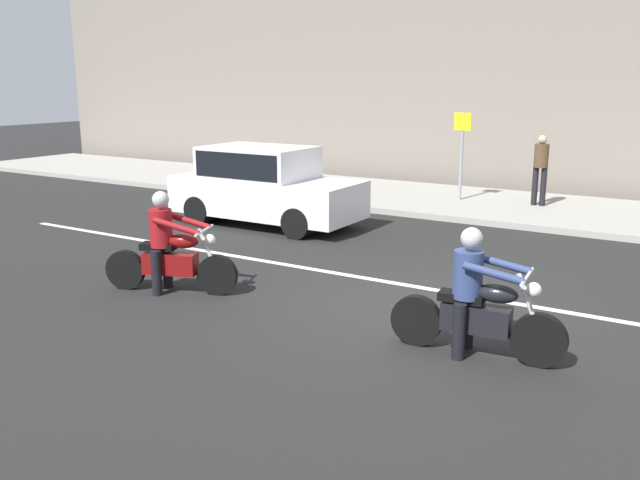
# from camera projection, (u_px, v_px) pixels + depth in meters

# --- Properties ---
(ground_plane) EXTENTS (80.00, 80.00, 0.00)m
(ground_plane) POSITION_uv_depth(u_px,v_px,m) (416.00, 308.00, 9.47)
(ground_plane) COLOR black
(sidewalk_slab) EXTENTS (40.00, 4.40, 0.14)m
(sidewalk_slab) POSITION_uv_depth(u_px,v_px,m) (550.00, 211.00, 16.09)
(sidewalk_slab) COLOR #99968E
(sidewalk_slab) RESTS_ON ground_plane
(lane_marking_stripe) EXTENTS (18.00, 0.14, 0.01)m
(lane_marking_stripe) POSITION_uv_depth(u_px,v_px,m) (411.00, 286.00, 10.45)
(lane_marking_stripe) COLOR silver
(lane_marking_stripe) RESTS_ON ground_plane
(motorcycle_with_rider_denim_blue) EXTENTS (2.05, 0.70, 1.52)m
(motorcycle_with_rider_denim_blue) POSITION_uv_depth(u_px,v_px,m) (476.00, 304.00, 7.71)
(motorcycle_with_rider_denim_blue) COLOR black
(motorcycle_with_rider_denim_blue) RESTS_ON ground_plane
(motorcycle_with_rider_crimson) EXTENTS (2.00, 0.95, 1.54)m
(motorcycle_with_rider_crimson) POSITION_uv_depth(u_px,v_px,m) (169.00, 251.00, 10.04)
(motorcycle_with_rider_crimson) COLOR black
(motorcycle_with_rider_crimson) RESTS_ON ground_plane
(parked_sedan_white) EXTENTS (4.23, 1.82, 1.72)m
(parked_sedan_white) POSITION_uv_depth(u_px,v_px,m) (264.00, 185.00, 14.72)
(parked_sedan_white) COLOR silver
(parked_sedan_white) RESTS_ON ground_plane
(street_sign_post) EXTENTS (0.44, 0.08, 2.23)m
(street_sign_post) POSITION_uv_depth(u_px,v_px,m) (462.00, 146.00, 16.89)
(street_sign_post) COLOR gray
(street_sign_post) RESTS_ON sidewalk_slab
(pedestrian_bystander) EXTENTS (0.34, 0.34, 1.71)m
(pedestrian_bystander) POSITION_uv_depth(u_px,v_px,m) (541.00, 165.00, 16.18)
(pedestrian_bystander) COLOR black
(pedestrian_bystander) RESTS_ON sidewalk_slab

